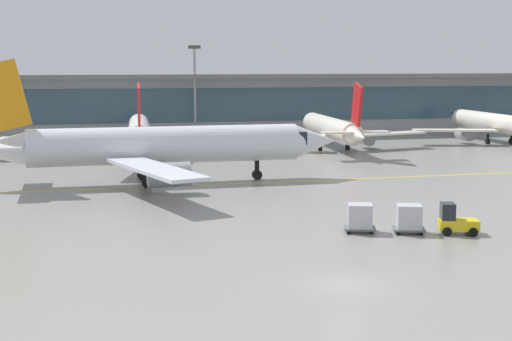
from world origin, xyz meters
TOP-DOWN VIEW (x-y plane):
  - ground_plane at (0.00, 0.00)m, footprint 400.00×400.00m
  - taxiway_centreline_stripe at (-5.94, 33.55)m, footprint 109.95×4.05m
  - terminal_concourse at (0.00, 81.73)m, footprint 195.58×11.00m
  - gate_airplane_2 at (-6.99, 61.52)m, footprint 25.55×27.49m
  - gate_airplane_3 at (17.90, 59.05)m, footprint 25.57×27.47m
  - gate_airplane_4 at (43.08, 61.91)m, footprint 25.57×27.47m
  - taxiing_regional_jet at (-6.40, 35.54)m, footprint 35.46×33.00m
  - baggage_tug at (11.07, 9.85)m, footprint 2.89×2.21m
  - cargo_dolly_lead at (8.13, 10.73)m, footprint 2.47×2.14m
  - cargo_dolly_trailing at (4.98, 11.67)m, footprint 2.47×2.14m
  - apron_light_mast_1 at (1.98, 75.16)m, footprint 1.80×0.36m

SIDE VIEW (x-z plane):
  - ground_plane at x=0.00m, z-range 0.00..0.00m
  - taxiway_centreline_stripe at x=-5.94m, z-range 0.00..0.01m
  - baggage_tug at x=11.07m, z-range -0.16..1.94m
  - cargo_dolly_lead at x=8.13m, z-range 0.08..2.02m
  - cargo_dolly_trailing at x=4.98m, z-range 0.08..2.02m
  - gate_airplane_2 at x=-6.99m, z-range -1.82..7.29m
  - gate_airplane_3 at x=17.90m, z-range -1.82..7.29m
  - gate_airplane_4 at x=43.08m, z-range -1.82..7.29m
  - taxiing_regional_jet at x=-6.40m, z-range -2.35..9.41m
  - terminal_concourse at x=0.00m, z-range 0.12..9.72m
  - apron_light_mast_1 at x=1.98m, z-range 0.68..14.49m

